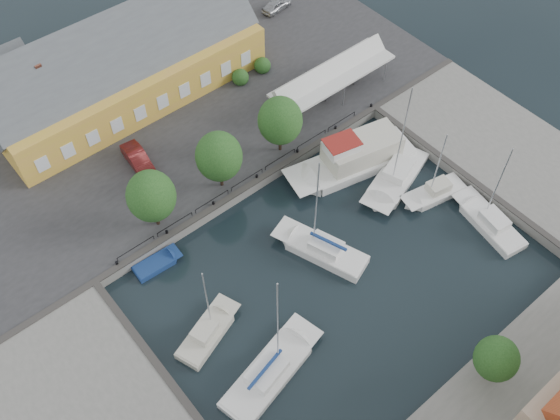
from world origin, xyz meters
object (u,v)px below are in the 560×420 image
at_px(warehouse, 118,70).
at_px(car_silver, 277,5).
at_px(trawler, 355,159).
at_px(west_boat_d, 270,373).
at_px(car_red, 138,159).
at_px(east_boat_c, 489,224).
at_px(launch_nw, 157,265).
at_px(east_boat_a, 396,178).
at_px(center_sailboat, 322,251).
at_px(west_boat_b, 208,334).
at_px(east_boat_b, 434,194).
at_px(tent_canopy, 333,76).

relative_size(warehouse, car_silver, 7.11).
bearing_deg(trawler, west_boat_d, -150.33).
height_order(warehouse, car_red, warehouse).
height_order(car_silver, east_boat_c, east_boat_c).
bearing_deg(warehouse, launch_nw, -114.06).
distance_m(car_red, east_boat_a, 24.48).
distance_m(car_silver, east_boat_c, 36.66).
relative_size(east_boat_c, launch_nw, 2.29).
bearing_deg(car_red, launch_nw, -109.10).
relative_size(center_sailboat, east_boat_a, 0.93).
distance_m(warehouse, car_silver, 22.05).
bearing_deg(east_boat_a, center_sailboat, -171.09).
distance_m(east_boat_a, launch_nw, 23.61).
height_order(trawler, west_boat_d, west_boat_d).
height_order(warehouse, east_boat_c, warehouse).
bearing_deg(car_red, west_boat_d, -92.30).
height_order(car_silver, launch_nw, car_silver).
bearing_deg(west_boat_b, east_boat_c, -15.95).
relative_size(car_red, center_sailboat, 0.39).
xyz_separation_m(warehouse, launch_nw, (-8.62, -19.31, -4.34)).
xyz_separation_m(center_sailboat, west_boat_d, (-10.47, -5.71, -0.10)).
distance_m(warehouse, west_boat_d, 34.21).
bearing_deg(east_boat_b, trawler, 112.65).
bearing_deg(warehouse, center_sailboat, -83.54).
height_order(car_silver, west_boat_d, west_boat_d).
bearing_deg(tent_canopy, warehouse, 140.14).
distance_m(east_boat_b, west_boat_b, 24.68).
bearing_deg(launch_nw, car_red, 65.11).
bearing_deg(launch_nw, tent_canopy, 12.20).
xyz_separation_m(warehouse, trawler, (12.38, -21.91, -3.41)).
xyz_separation_m(tent_canopy, car_red, (-20.56, 4.59, -1.92)).
bearing_deg(west_boat_b, tent_canopy, 27.90).
relative_size(car_silver, west_boat_d, 0.32).
xyz_separation_m(car_red, trawler, (16.34, -12.64, -0.75)).
bearing_deg(launch_nw, east_boat_a, -15.73).
relative_size(tent_canopy, east_boat_c, 1.41).
distance_m(east_boat_a, east_boat_c, 9.48).
bearing_deg(center_sailboat, west_boat_d, -151.38).
distance_m(tent_canopy, trawler, 9.47).
distance_m(tent_canopy, east_boat_b, 15.92).
height_order(car_silver, car_red, car_red).
relative_size(warehouse, center_sailboat, 2.41).
xyz_separation_m(tent_canopy, launch_nw, (-25.22, -5.45, -3.59)).
height_order(tent_canopy, car_silver, tent_canopy).
height_order(car_silver, east_boat_a, east_boat_a).
bearing_deg(west_boat_b, warehouse, 71.64).
distance_m(tent_canopy, east_boat_a, 12.59).
relative_size(car_silver, west_boat_b, 0.45).
bearing_deg(tent_canopy, east_boat_b, -94.09).
bearing_deg(east_boat_b, launch_nw, 157.37).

